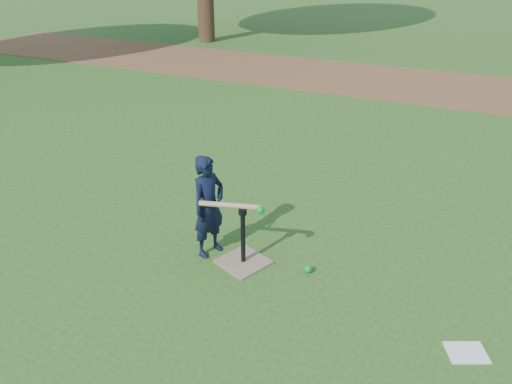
% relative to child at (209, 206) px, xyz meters
% --- Properties ---
extents(ground, '(80.00, 80.00, 0.00)m').
position_rel_child_xyz_m(ground, '(0.22, 0.04, -0.53)').
color(ground, '#285116').
rests_on(ground, ground).
extents(dirt_strip, '(24.00, 3.00, 0.01)m').
position_rel_child_xyz_m(dirt_strip, '(0.22, 7.54, -0.52)').
color(dirt_strip, brown).
rests_on(dirt_strip, ground).
extents(child, '(0.35, 0.44, 1.06)m').
position_rel_child_xyz_m(child, '(0.00, 0.00, 0.00)').
color(child, black).
rests_on(child, ground).
extents(wiffle_ball_ground, '(0.08, 0.08, 0.08)m').
position_rel_child_xyz_m(wiffle_ball_ground, '(1.03, 0.08, -0.49)').
color(wiffle_ball_ground, '#0C8E2E').
rests_on(wiffle_ball_ground, ground).
extents(clipboard, '(0.37, 0.33, 0.01)m').
position_rel_child_xyz_m(clipboard, '(2.50, -0.39, -0.52)').
color(clipboard, white).
rests_on(clipboard, ground).
extents(batting_tee, '(0.56, 0.56, 0.61)m').
position_rel_child_xyz_m(batting_tee, '(0.39, -0.04, -0.42)').
color(batting_tee, '#90765B').
rests_on(batting_tee, ground).
extents(swing_action, '(0.67, 0.21, 0.08)m').
position_rel_child_xyz_m(swing_action, '(0.30, -0.05, 0.10)').
color(swing_action, tan).
rests_on(swing_action, ground).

